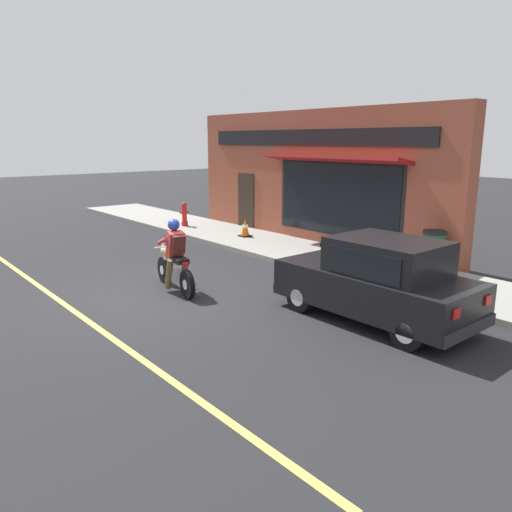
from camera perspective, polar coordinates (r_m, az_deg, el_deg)
name	(u,v)px	position (r m, az deg, el deg)	size (l,w,h in m)	color
ground_plane	(160,296)	(11.01, -10.93, -4.46)	(80.00, 80.00, 0.00)	black
sidewalk_curb	(255,241)	(16.19, -0.17, 1.69)	(2.60, 22.00, 0.14)	gray
lane_stripe	(31,280)	(13.08, -24.30, -2.57)	(0.12, 19.80, 0.01)	#D1C64C
storefront_building	(311,177)	(16.23, 6.28, 8.91)	(1.25, 10.84, 4.20)	brown
motorcycle_with_rider	(175,261)	(11.14, -9.26, -0.56)	(0.65, 2.01, 1.62)	black
car_hatchback	(378,281)	(9.39, 13.75, -2.79)	(1.69, 3.80, 1.57)	black
trash_bin	(433,250)	(13.04, 19.61, 0.65)	(0.56, 0.56, 0.98)	#23512D
traffic_cone	(245,228)	(16.60, -1.26, 3.25)	(0.36, 0.36, 0.60)	black
fire_hydrant	(184,214)	(18.86, -8.19, 4.74)	(0.36, 0.24, 0.88)	red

